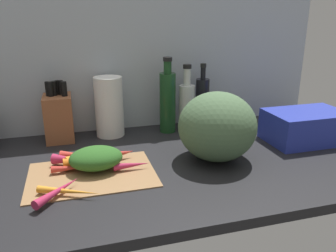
{
  "coord_description": "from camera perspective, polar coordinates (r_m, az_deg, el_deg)",
  "views": [
    {
      "loc": [
        -22.78,
        -102.55,
        47.72
      ],
      "look_at": [
        5.65,
        -3.79,
        13.22
      ],
      "focal_mm": 36.15,
      "sensor_mm": 36.0,
      "label": 1
    }
  ],
  "objects": [
    {
      "name": "carrot_4",
      "position": [
        1.1,
        -16.11,
        -6.83
      ],
      "size": [
        11.65,
        3.13,
        2.19
      ],
      "primitive_type": "cone",
      "rotation": [
        0.0,
        1.57,
        -0.08
      ],
      "color": "red",
      "rests_on": "cutting_board"
    },
    {
      "name": "carrot_9",
      "position": [
        1.15,
        -13.48,
        -5.22
      ],
      "size": [
        10.68,
        8.52,
        3.1
      ],
      "primitive_type": "cone",
      "rotation": [
        0.0,
        1.57,
        0.59
      ],
      "color": "red",
      "rests_on": "cutting_board"
    },
    {
      "name": "winter_squash",
      "position": [
        1.14,
        8.29,
        -0.08
      ],
      "size": [
        26.24,
        26.14,
        23.33
      ],
      "primitive_type": "ellipsoid",
      "color": "#4C6B47",
      "rests_on": "ground_plane"
    },
    {
      "name": "carrot_greens_pile",
      "position": [
        1.09,
        -12.05,
        -5.31
      ],
      "size": [
        16.72,
        12.86,
        7.07
      ],
      "primitive_type": "ellipsoid",
      "color": "#2D6023",
      "rests_on": "cutting_board"
    },
    {
      "name": "wall_back",
      "position": [
        1.44,
        -6.97,
        11.36
      ],
      "size": [
        170.0,
        3.0,
        60.0
      ],
      "primitive_type": "cube",
      "color": "#ADB7C1",
      "rests_on": "ground_plane"
    },
    {
      "name": "cutting_board",
      "position": [
        1.08,
        -12.68,
        -7.91
      ],
      "size": [
        38.36,
        26.73,
        0.8
      ],
      "primitive_type": "cube",
      "color": "#997047",
      "rests_on": "ground_plane"
    },
    {
      "name": "paper_towel_roll",
      "position": [
        1.37,
        -9.89,
        3.22
      ],
      "size": [
        11.27,
        11.27,
        24.04
      ],
      "primitive_type": "cylinder",
      "color": "white",
      "rests_on": "ground_plane"
    },
    {
      "name": "bottle_0",
      "position": [
        1.4,
        -0.07,
        4.29
      ],
      "size": [
        6.64,
        6.64,
        31.1
      ],
      "color": "#19421E",
      "rests_on": "ground_plane"
    },
    {
      "name": "carrot_8",
      "position": [
        1.18,
        -15.21,
        -4.78
      ],
      "size": [
        11.08,
        6.14,
        3.02
      ],
      "primitive_type": "cone",
      "rotation": [
        0.0,
        1.57,
        -0.31
      ],
      "color": "red",
      "rests_on": "cutting_board"
    },
    {
      "name": "ground_plane",
      "position": [
        1.16,
        -3.22,
        -6.58
      ],
      "size": [
        170.0,
        80.0,
        3.0
      ],
      "primitive_type": "cube",
      "color": "black"
    },
    {
      "name": "carrot_5",
      "position": [
        1.16,
        -8.18,
        -4.65
      ],
      "size": [
        10.92,
        5.65,
        3.47
      ],
      "primitive_type": "cone",
      "rotation": [
        0.0,
        1.57,
        0.22
      ],
      "color": "red",
      "rests_on": "cutting_board"
    },
    {
      "name": "carrot_3",
      "position": [
        0.97,
        -16.4,
        -10.53
      ],
      "size": [
        17.03,
        9.09,
        2.04
      ],
      "primitive_type": "cone",
      "rotation": [
        0.0,
        1.57,
        -0.42
      ],
      "color": "orange",
      "rests_on": "cutting_board"
    },
    {
      "name": "carrot_1",
      "position": [
        1.08,
        -6.12,
        -6.57
      ],
      "size": [
        11.63,
        2.5,
        2.46
      ],
      "primitive_type": "cone",
      "rotation": [
        0.0,
        1.57,
        0.0
      ],
      "color": "#B2264C",
      "rests_on": "cutting_board"
    },
    {
      "name": "carrot_0",
      "position": [
        1.15,
        -16.32,
        -5.48
      ],
      "size": [
        11.54,
        7.5,
        3.46
      ],
      "primitive_type": "cone",
      "rotation": [
        0.0,
        1.57,
        -0.4
      ],
      "color": "#B2264C",
      "rests_on": "cutting_board"
    },
    {
      "name": "bottle_2",
      "position": [
        1.47,
        5.78,
        4.07
      ],
      "size": [
        5.78,
        5.78,
        27.61
      ],
      "color": "black",
      "rests_on": "ground_plane"
    },
    {
      "name": "dish_rack",
      "position": [
        1.41,
        22.2,
        -0.05
      ],
      "size": [
        29.9,
        19.5,
        11.94
      ],
      "primitive_type": "cube",
      "color": "#2838AD",
      "rests_on": "ground_plane"
    },
    {
      "name": "knife_block",
      "position": [
        1.38,
        -17.94,
        1.51
      ],
      "size": [
        10.44,
        13.58,
        23.24
      ],
      "color": "brown",
      "rests_on": "ground_plane"
    },
    {
      "name": "carrot_6",
      "position": [
        0.97,
        -18.04,
        -10.34
      ],
      "size": [
        12.9,
        14.06,
        2.63
      ],
      "primitive_type": "cone",
      "rotation": [
        0.0,
        1.57,
        0.84
      ],
      "color": "#B2264C",
      "rests_on": "cutting_board"
    },
    {
      "name": "bottle_1",
      "position": [
        1.42,
        3.15,
        3.56
      ],
      "size": [
        6.61,
        6.61,
        27.88
      ],
      "color": "silver",
      "rests_on": "ground_plane"
    },
    {
      "name": "carrot_7",
      "position": [
        1.12,
        -14.44,
        -5.8
      ],
      "size": [
        11.32,
        4.5,
        3.56
      ],
      "primitive_type": "cone",
      "rotation": [
        0.0,
        1.57,
        0.09
      ],
      "color": "orange",
      "rests_on": "cutting_board"
    },
    {
      "name": "carrot_2",
      "position": [
        1.17,
        -13.75,
        -4.77
      ],
      "size": [
        14.04,
        9.57,
        2.92
      ],
      "primitive_type": "cone",
      "rotation": [
        0.0,
        1.57,
        0.51
      ],
      "color": "orange",
      "rests_on": "cutting_board"
    }
  ]
}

